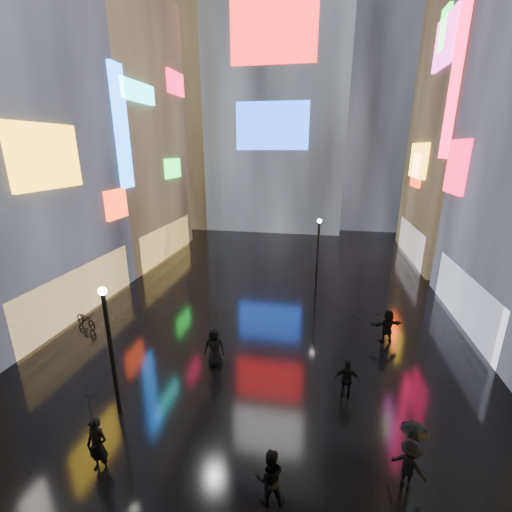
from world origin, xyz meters
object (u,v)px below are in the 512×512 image
(lamp_far, at_px, (318,251))
(pedestrian_3, at_px, (347,379))
(bicycle, at_px, (86,319))
(lamp_near, at_px, (110,345))
(pedestrian_0, at_px, (98,445))

(lamp_far, bearing_deg, pedestrian_3, -82.16)
(pedestrian_3, xyz_separation_m, bicycle, (-14.09, 3.09, -0.36))
(lamp_near, relative_size, bicycle, 2.85)
(pedestrian_0, relative_size, bicycle, 1.04)
(pedestrian_3, height_order, bicycle, pedestrian_3)
(lamp_near, distance_m, pedestrian_0, 3.16)
(pedestrian_0, bearing_deg, lamp_near, 111.83)
(pedestrian_3, bearing_deg, lamp_far, -80.86)
(lamp_near, distance_m, pedestrian_3, 9.17)
(lamp_near, relative_size, lamp_far, 1.00)
(lamp_far, xyz_separation_m, pedestrian_3, (1.49, -10.78, -2.11))
(lamp_near, height_order, lamp_far, same)
(pedestrian_0, distance_m, pedestrian_3, 9.16)
(lamp_far, bearing_deg, lamp_near, -117.93)
(lamp_near, relative_size, pedestrian_0, 2.73)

